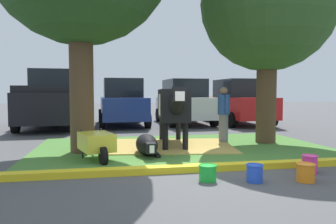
{
  "coord_description": "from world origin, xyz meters",
  "views": [
    {
      "loc": [
        -1.72,
        -5.48,
        1.42
      ],
      "look_at": [
        -0.12,
        2.98,
        0.9
      ],
      "focal_mm": 34.13,
      "sensor_mm": 36.0,
      "label": 1
    }
  ],
  "objects_px": {
    "cow_holstein": "(173,105)",
    "calf_lying": "(147,145)",
    "shade_tree_right": "(268,5)",
    "person_handler": "(224,113)",
    "pickup_truck_black": "(52,100)",
    "bucket_orange": "(306,172)",
    "sedan_silver": "(238,102)",
    "bucket_green": "(208,172)",
    "wheelbarrow": "(97,142)",
    "bucket_pink": "(310,164)",
    "sedan_blue": "(122,103)",
    "hatchback_white": "(184,102)",
    "bucket_blue": "(255,173)"
  },
  "relations": [
    {
      "from": "bucket_pink",
      "to": "sedan_silver",
      "type": "distance_m",
      "value": 9.0
    },
    {
      "from": "shade_tree_right",
      "to": "pickup_truck_black",
      "type": "relative_size",
      "value": 1.05
    },
    {
      "from": "bucket_blue",
      "to": "sedan_blue",
      "type": "bearing_deg",
      "value": 99.97
    },
    {
      "from": "cow_holstein",
      "to": "wheelbarrow",
      "type": "distance_m",
      "value": 2.54
    },
    {
      "from": "shade_tree_right",
      "to": "sedan_blue",
      "type": "xyz_separation_m",
      "value": [
        -3.75,
        5.83,
        -2.86
      ]
    },
    {
      "from": "wheelbarrow",
      "to": "bucket_blue",
      "type": "relative_size",
      "value": 5.66
    },
    {
      "from": "pickup_truck_black",
      "to": "sedan_silver",
      "type": "distance_m",
      "value": 8.08
    },
    {
      "from": "bucket_orange",
      "to": "sedan_silver",
      "type": "bearing_deg",
      "value": 73.44
    },
    {
      "from": "sedan_blue",
      "to": "cow_holstein",
      "type": "bearing_deg",
      "value": -79.67
    },
    {
      "from": "bucket_blue",
      "to": "hatchback_white",
      "type": "distance_m",
      "value": 9.59
    },
    {
      "from": "person_handler",
      "to": "hatchback_white",
      "type": "xyz_separation_m",
      "value": [
        0.2,
        5.58,
        0.14
      ]
    },
    {
      "from": "bucket_green",
      "to": "sedan_blue",
      "type": "bearing_deg",
      "value": 95.84
    },
    {
      "from": "wheelbarrow",
      "to": "person_handler",
      "type": "bearing_deg",
      "value": 27.48
    },
    {
      "from": "bucket_green",
      "to": "cow_holstein",
      "type": "bearing_deg",
      "value": 87.96
    },
    {
      "from": "calf_lying",
      "to": "bucket_pink",
      "type": "height_order",
      "value": "calf_lying"
    },
    {
      "from": "bucket_blue",
      "to": "sedan_silver",
      "type": "bearing_deg",
      "value": 68.61
    },
    {
      "from": "bucket_pink",
      "to": "bucket_blue",
      "type": "bearing_deg",
      "value": -164.42
    },
    {
      "from": "hatchback_white",
      "to": "person_handler",
      "type": "bearing_deg",
      "value": -92.04
    },
    {
      "from": "shade_tree_right",
      "to": "pickup_truck_black",
      "type": "bearing_deg",
      "value": 140.01
    },
    {
      "from": "cow_holstein",
      "to": "person_handler",
      "type": "relative_size",
      "value": 1.98
    },
    {
      "from": "wheelbarrow",
      "to": "calf_lying",
      "type": "bearing_deg",
      "value": 19.51
    },
    {
      "from": "calf_lying",
      "to": "pickup_truck_black",
      "type": "bearing_deg",
      "value": 115.05
    },
    {
      "from": "person_handler",
      "to": "sedan_blue",
      "type": "relative_size",
      "value": 0.35
    },
    {
      "from": "cow_holstein",
      "to": "bucket_blue",
      "type": "relative_size",
      "value": 11.01
    },
    {
      "from": "cow_holstein",
      "to": "person_handler",
      "type": "height_order",
      "value": "person_handler"
    },
    {
      "from": "calf_lying",
      "to": "bucket_green",
      "type": "distance_m",
      "value": 2.4
    },
    {
      "from": "bucket_blue",
      "to": "bucket_pink",
      "type": "xyz_separation_m",
      "value": [
        1.21,
        0.34,
        0.02
      ]
    },
    {
      "from": "sedan_blue",
      "to": "bucket_pink",
      "type": "bearing_deg",
      "value": -72.54
    },
    {
      "from": "bucket_orange",
      "to": "hatchback_white",
      "type": "relative_size",
      "value": 0.07
    },
    {
      "from": "cow_holstein",
      "to": "calf_lying",
      "type": "distance_m",
      "value": 1.62
    },
    {
      "from": "shade_tree_right",
      "to": "wheelbarrow",
      "type": "distance_m",
      "value": 5.96
    },
    {
      "from": "cow_holstein",
      "to": "bucket_pink",
      "type": "bearing_deg",
      "value": -61.1
    },
    {
      "from": "bucket_pink",
      "to": "pickup_truck_black",
      "type": "relative_size",
      "value": 0.06
    },
    {
      "from": "cow_holstein",
      "to": "sedan_silver",
      "type": "relative_size",
      "value": 0.7
    },
    {
      "from": "cow_holstein",
      "to": "hatchback_white",
      "type": "xyz_separation_m",
      "value": [
        1.73,
        5.89,
        -0.11
      ]
    },
    {
      "from": "wheelbarrow",
      "to": "bucket_orange",
      "type": "relative_size",
      "value": 5.32
    },
    {
      "from": "bucket_green",
      "to": "sedan_silver",
      "type": "distance_m",
      "value": 9.8
    },
    {
      "from": "person_handler",
      "to": "sedan_blue",
      "type": "height_order",
      "value": "sedan_blue"
    },
    {
      "from": "bucket_orange",
      "to": "hatchback_white",
      "type": "xyz_separation_m",
      "value": [
        0.33,
        9.62,
        0.83
      ]
    },
    {
      "from": "sedan_blue",
      "to": "sedan_silver",
      "type": "xyz_separation_m",
      "value": [
        5.18,
        -0.46,
        0.0
      ]
    },
    {
      "from": "shade_tree_right",
      "to": "person_handler",
      "type": "bearing_deg",
      "value": 166.22
    },
    {
      "from": "bucket_green",
      "to": "pickup_truck_black",
      "type": "xyz_separation_m",
      "value": [
        -3.84,
        8.99,
        0.98
      ]
    },
    {
      "from": "bucket_pink",
      "to": "hatchback_white",
      "type": "distance_m",
      "value": 9.19
    },
    {
      "from": "bucket_orange",
      "to": "sedan_silver",
      "type": "distance_m",
      "value": 9.55
    },
    {
      "from": "calf_lying",
      "to": "sedan_blue",
      "type": "height_order",
      "value": "sedan_blue"
    },
    {
      "from": "cow_holstein",
      "to": "bucket_pink",
      "type": "relative_size",
      "value": 9.68
    },
    {
      "from": "person_handler",
      "to": "bucket_pink",
      "type": "height_order",
      "value": "person_handler"
    },
    {
      "from": "wheelbarrow",
      "to": "bucket_blue",
      "type": "xyz_separation_m",
      "value": [
        2.52,
        -2.1,
        -0.24
      ]
    },
    {
      "from": "bucket_blue",
      "to": "shade_tree_right",
      "type": "bearing_deg",
      "value": 60.05
    },
    {
      "from": "bucket_orange",
      "to": "sedan_silver",
      "type": "height_order",
      "value": "sedan_silver"
    }
  ]
}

